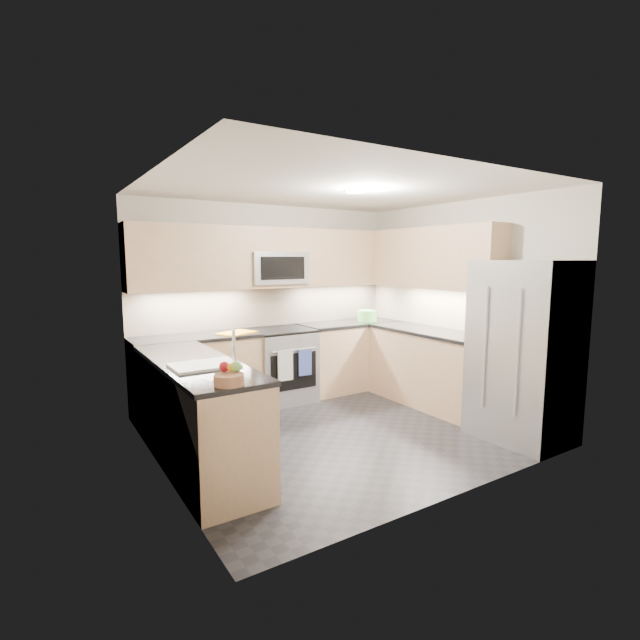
{
  "coord_description": "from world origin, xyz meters",
  "views": [
    {
      "loc": [
        -2.68,
        -3.88,
        1.81
      ],
      "look_at": [
        0.0,
        0.35,
        1.15
      ],
      "focal_mm": 26.0,
      "sensor_mm": 36.0,
      "label": 1
    }
  ],
  "objects": [
    {
      "name": "floor",
      "position": [
        0.0,
        0.0,
        0.0
      ],
      "size": [
        3.6,
        3.2,
        0.0
      ],
      "primitive_type": "cube",
      "color": "black",
      "rests_on": "ground"
    },
    {
      "name": "ceiling",
      "position": [
        0.0,
        0.0,
        2.5
      ],
      "size": [
        3.6,
        3.2,
        0.02
      ],
      "primitive_type": "cube",
      "color": "beige",
      "rests_on": "wall_back"
    },
    {
      "name": "wall_back",
      "position": [
        0.0,
        1.6,
        1.25
      ],
      "size": [
        3.6,
        0.02,
        2.5
      ],
      "primitive_type": "cube",
      "color": "#BCB3A3",
      "rests_on": "floor"
    },
    {
      "name": "wall_front",
      "position": [
        0.0,
        -1.6,
        1.25
      ],
      "size": [
        3.6,
        0.02,
        2.5
      ],
      "primitive_type": "cube",
      "color": "#BCB3A3",
      "rests_on": "floor"
    },
    {
      "name": "wall_left",
      "position": [
        -1.8,
        0.0,
        1.25
      ],
      "size": [
        0.02,
        3.2,
        2.5
      ],
      "primitive_type": "cube",
      "color": "#BCB3A3",
      "rests_on": "floor"
    },
    {
      "name": "wall_right",
      "position": [
        1.8,
        0.0,
        1.25
      ],
      "size": [
        0.02,
        3.2,
        2.5
      ],
      "primitive_type": "cube",
      "color": "#BCB3A3",
      "rests_on": "floor"
    },
    {
      "name": "base_cab_back_left",
      "position": [
        -1.09,
        1.3,
        0.45
      ],
      "size": [
        1.42,
        0.6,
        0.9
      ],
      "primitive_type": "cube",
      "color": "tan",
      "rests_on": "floor"
    },
    {
      "name": "base_cab_back_right",
      "position": [
        1.09,
        1.3,
        0.45
      ],
      "size": [
        1.42,
        0.6,
        0.9
      ],
      "primitive_type": "cube",
      "color": "tan",
      "rests_on": "floor"
    },
    {
      "name": "base_cab_right",
      "position": [
        1.5,
        0.15,
        0.45
      ],
      "size": [
        0.6,
        1.7,
        0.9
      ],
      "primitive_type": "cube",
      "color": "tan",
      "rests_on": "floor"
    },
    {
      "name": "base_cab_peninsula",
      "position": [
        -1.5,
        0.0,
        0.45
      ],
      "size": [
        0.6,
        2.0,
        0.9
      ],
      "primitive_type": "cube",
      "color": "tan",
      "rests_on": "floor"
    },
    {
      "name": "countertop_back_left",
      "position": [
        -1.09,
        1.3,
        0.92
      ],
      "size": [
        1.42,
        0.63,
        0.04
      ],
      "primitive_type": "cube",
      "color": "black",
      "rests_on": "base_cab_back_left"
    },
    {
      "name": "countertop_back_right",
      "position": [
        1.09,
        1.3,
        0.92
      ],
      "size": [
        1.42,
        0.63,
        0.04
      ],
      "primitive_type": "cube",
      "color": "black",
      "rests_on": "base_cab_back_right"
    },
    {
      "name": "countertop_right",
      "position": [
        1.5,
        0.15,
        0.92
      ],
      "size": [
        0.63,
        1.7,
        0.04
      ],
      "primitive_type": "cube",
      "color": "black",
      "rests_on": "base_cab_right"
    },
    {
      "name": "countertop_peninsula",
      "position": [
        -1.5,
        0.0,
        0.92
      ],
      "size": [
        0.63,
        2.0,
        0.04
      ],
      "primitive_type": "cube",
      "color": "black",
      "rests_on": "base_cab_peninsula"
    },
    {
      "name": "upper_cab_back",
      "position": [
        0.0,
        1.43,
        1.83
      ],
      "size": [
        3.6,
        0.35,
        0.75
      ],
      "primitive_type": "cube",
      "color": "tan",
      "rests_on": "wall_back"
    },
    {
      "name": "upper_cab_right",
      "position": [
        1.62,
        0.28,
        1.83
      ],
      "size": [
        0.35,
        1.95,
        0.75
      ],
      "primitive_type": "cube",
      "color": "tan",
      "rests_on": "wall_right"
    },
    {
      "name": "backsplash_back",
      "position": [
        0.0,
        1.6,
        1.2
      ],
      "size": [
        3.6,
        0.01,
        0.51
      ],
      "primitive_type": "cube",
      "color": "#C3AA8D",
      "rests_on": "wall_back"
    },
    {
      "name": "backsplash_right",
      "position": [
        1.8,
        0.45,
        1.2
      ],
      "size": [
        0.01,
        2.3,
        0.51
      ],
      "primitive_type": "cube",
      "color": "#C3AA8D",
      "rests_on": "wall_right"
    },
    {
      "name": "gas_range",
      "position": [
        0.0,
        1.28,
        0.46
      ],
      "size": [
        0.76,
        0.65,
        0.91
      ],
      "primitive_type": "cube",
      "color": "#999CA1",
      "rests_on": "floor"
    },
    {
      "name": "range_cooktop",
      "position": [
        0.0,
        1.28,
        0.92
      ],
      "size": [
        0.76,
        0.65,
        0.03
      ],
      "primitive_type": "cube",
      "color": "black",
      "rests_on": "gas_range"
    },
    {
      "name": "oven_door_glass",
      "position": [
        0.0,
        0.95,
        0.45
      ],
      "size": [
        0.62,
        0.02,
        0.45
      ],
      "primitive_type": "cube",
      "color": "black",
      "rests_on": "gas_range"
    },
    {
      "name": "oven_handle",
      "position": [
        0.0,
        0.93,
        0.72
      ],
      "size": [
        0.6,
        0.02,
        0.02
      ],
      "primitive_type": "cylinder",
      "rotation": [
        0.0,
        1.57,
        0.0
      ],
      "color": "#B2B5BA",
      "rests_on": "gas_range"
    },
    {
      "name": "microwave",
      "position": [
        0.0,
        1.4,
        1.7
      ],
      "size": [
        0.76,
        0.4,
        0.4
      ],
      "primitive_type": "cube",
      "color": "#929699",
      "rests_on": "upper_cab_back"
    },
    {
      "name": "microwave_door",
      "position": [
        0.0,
        1.2,
        1.7
      ],
      "size": [
        0.6,
        0.01,
        0.28
      ],
      "primitive_type": "cube",
      "color": "black",
      "rests_on": "microwave"
    },
    {
      "name": "refrigerator",
      "position": [
        1.45,
        -1.15,
        0.9
      ],
      "size": [
        0.7,
        0.9,
        1.8
      ],
      "primitive_type": "cube",
      "color": "#96999D",
      "rests_on": "floor"
    },
    {
      "name": "fridge_handle_left",
      "position": [
        1.08,
        -1.33,
        0.95
      ],
      "size": [
        0.02,
        0.02,
        1.2
      ],
      "primitive_type": "cylinder",
      "color": "#B2B5BA",
      "rests_on": "refrigerator"
    },
    {
      "name": "fridge_handle_right",
      "position": [
        1.08,
        -0.97,
        0.95
      ],
      "size": [
        0.02,
        0.02,
        1.2
      ],
      "primitive_type": "cylinder",
      "color": "#B2B5BA",
      "rests_on": "refrigerator"
    },
    {
      "name": "sink_basin",
      "position": [
        -1.5,
        -0.25,
        0.88
      ],
      "size": [
        0.52,
        0.38,
        0.16
      ],
      "primitive_type": "cube",
      "color": "white",
      "rests_on": "base_cab_peninsula"
    },
    {
      "name": "faucet",
      "position": [
        -1.24,
        -0.25,
        1.08
      ],
      "size": [
        0.03,
        0.03,
        0.28
      ],
      "primitive_type": "cylinder",
      "color": "silver",
      "rests_on": "countertop_peninsula"
    },
    {
      "name": "utensil_bowl",
      "position": [
        1.35,
        1.23,
        1.02
      ],
      "size": [
        0.33,
        0.33,
        0.15
      ],
      "primitive_type": "cylinder",
      "rotation": [
        0.0,
        0.0,
        -0.26
      ],
      "color": "#5BB34D",
      "rests_on": "countertop_back_right"
    },
    {
      "name": "cutting_board",
      "position": [
        -0.62,
        1.21,
        0.95
      ],
      "size": [
        0.51,
        0.44,
        0.01
      ],
      "primitive_type": "cube",
      "rotation": [
        0.0,
        0.0,
        0.43
      ],
      "color": "orange",
      "rests_on": "countertop_back_left"
    },
    {
      "name": "fruit_basket",
      "position": [
        -1.54,
        -0.89,
        0.98
      ],
      "size": [
        0.24,
        0.24,
        0.08
      ],
      "primitive_type": "cylinder",
      "rotation": [
        0.0,
        0.0,
        0.14
      ],
      "color": "#9E684A",
      "rests_on": "countertop_peninsula"
    },
    {
      "name": "fruit_apple",
      "position": [
        -1.54,
        -0.81,
        1.05
      ],
      "size": [
        0.07,
        0.07,
        0.07
      ],
      "primitive_type": "sphere",
      "color": "#A6131F",
      "rests_on": "fruit_basket"
    },
    {
      "name": "fruit_pear",
      "position": [
        -1.47,
        -0.86,
        1.05
      ],
      "size": [
        0.08,
        0.08,
        0.08
      ],
      "primitive_type": "sphere",
      "color": "#6FB74E",
      "rests_on": "fruit_basket"
    },
    {
      "name": "dish_towel_check",
      "position": [
        -0.14,
        0.91,
        0.55
      ],
      "size": [
        0.2,
        0.03,
        0.37
      ],
      "primitive_type": "cube",
      "rotation": [
        0.0,
        0.0,
        -0.05
      ],
      "color": "silver",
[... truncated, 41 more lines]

